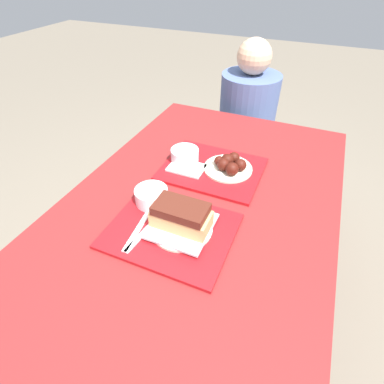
# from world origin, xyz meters

# --- Properties ---
(ground_plane) EXTENTS (12.00, 12.00, 0.00)m
(ground_plane) POSITION_xyz_m (0.00, 0.00, 0.00)
(ground_plane) COLOR #706656
(picnic_table) EXTENTS (0.92, 1.49, 0.78)m
(picnic_table) POSITION_xyz_m (0.00, 0.00, 0.68)
(picnic_table) COLOR maroon
(picnic_table) RESTS_ON ground_plane
(picnic_bench_far) EXTENTS (0.87, 0.28, 0.45)m
(picnic_bench_far) POSITION_xyz_m (0.00, 0.97, 0.38)
(picnic_bench_far) COLOR maroon
(picnic_bench_far) RESTS_ON ground_plane
(tray_near) EXTENTS (0.38, 0.31, 0.01)m
(tray_near) POSITION_xyz_m (-0.03, -0.15, 0.78)
(tray_near) COLOR #B21419
(tray_near) RESTS_ON picnic_table
(tray_far) EXTENTS (0.38, 0.31, 0.01)m
(tray_far) POSITION_xyz_m (-0.03, 0.21, 0.78)
(tray_far) COLOR #B21419
(tray_far) RESTS_ON picnic_table
(bowl_coleslaw_near) EXTENTS (0.11, 0.11, 0.05)m
(bowl_coleslaw_near) POSITION_xyz_m (-0.15, -0.06, 0.82)
(bowl_coleslaw_near) COLOR silver
(bowl_coleslaw_near) RESTS_ON tray_near
(brisket_sandwich_plate) EXTENTS (0.20, 0.20, 0.10)m
(brisket_sandwich_plate) POSITION_xyz_m (-0.00, -0.14, 0.83)
(brisket_sandwich_plate) COLOR beige
(brisket_sandwich_plate) RESTS_ON tray_near
(plastic_fork_near) EXTENTS (0.03, 0.17, 0.00)m
(plastic_fork_near) POSITION_xyz_m (-0.12, -0.21, 0.79)
(plastic_fork_near) COLOR white
(plastic_fork_near) RESTS_ON tray_near
(plastic_knife_near) EXTENTS (0.03, 0.17, 0.00)m
(plastic_knife_near) POSITION_xyz_m (-0.10, -0.21, 0.79)
(plastic_knife_near) COLOR white
(plastic_knife_near) RESTS_ON tray_near
(condiment_packet) EXTENTS (0.04, 0.03, 0.01)m
(condiment_packet) POSITION_xyz_m (-0.04, -0.08, 0.79)
(condiment_packet) COLOR #A59E93
(condiment_packet) RESTS_ON tray_near
(bowl_coleslaw_far) EXTENTS (0.11, 0.11, 0.05)m
(bowl_coleslaw_far) POSITION_xyz_m (-0.15, 0.21, 0.82)
(bowl_coleslaw_far) COLOR silver
(bowl_coleslaw_far) RESTS_ON tray_far
(wings_plate_far) EXTENTS (0.19, 0.19, 0.06)m
(wings_plate_far) POSITION_xyz_m (0.04, 0.23, 0.81)
(wings_plate_far) COLOR beige
(wings_plate_far) RESTS_ON tray_far
(napkin_far) EXTENTS (0.14, 0.10, 0.01)m
(napkin_far) POSITION_xyz_m (-0.12, 0.17, 0.79)
(napkin_far) COLOR white
(napkin_far) RESTS_ON tray_far
(person_seated_across) EXTENTS (0.34, 0.34, 0.66)m
(person_seated_across) POSITION_xyz_m (-0.08, 0.97, 0.72)
(person_seated_across) COLOR #4C6093
(person_seated_across) RESTS_ON picnic_bench_far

